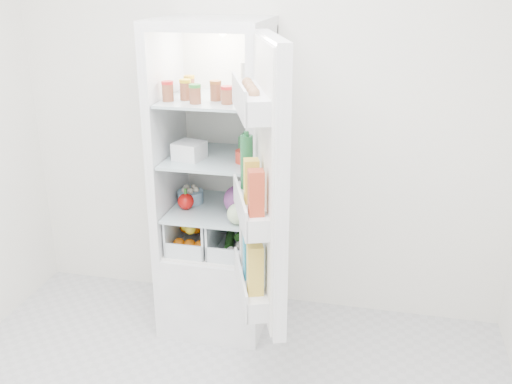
% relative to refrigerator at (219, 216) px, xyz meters
% --- Properties ---
extents(room_walls, '(3.02, 3.02, 2.61)m').
position_rel_refrigerator_xyz_m(room_walls, '(0.20, -1.25, 0.93)').
color(room_walls, white).
rests_on(room_walls, ground).
extents(refrigerator, '(0.60, 0.60, 1.80)m').
position_rel_refrigerator_xyz_m(refrigerator, '(0.00, 0.00, 0.00)').
color(refrigerator, silver).
rests_on(refrigerator, ground).
extents(shelf_low, '(0.49, 0.53, 0.01)m').
position_rel_refrigerator_xyz_m(shelf_low, '(-0.00, -0.06, 0.07)').
color(shelf_low, '#A5BBC2').
rests_on(shelf_low, refrigerator).
extents(shelf_mid, '(0.49, 0.53, 0.02)m').
position_rel_refrigerator_xyz_m(shelf_mid, '(-0.00, -0.06, 0.38)').
color(shelf_mid, '#A5BBC2').
rests_on(shelf_mid, refrigerator).
extents(shelf_top, '(0.49, 0.53, 0.02)m').
position_rel_refrigerator_xyz_m(shelf_top, '(-0.00, -0.06, 0.71)').
color(shelf_top, '#A5BBC2').
rests_on(shelf_top, refrigerator).
extents(crisper_left, '(0.23, 0.46, 0.22)m').
position_rel_refrigerator_xyz_m(crisper_left, '(-0.12, -0.06, -0.06)').
color(crisper_left, silver).
rests_on(crisper_left, refrigerator).
extents(crisper_right, '(0.23, 0.46, 0.22)m').
position_rel_refrigerator_xyz_m(crisper_right, '(0.12, -0.06, -0.06)').
color(crisper_right, silver).
rests_on(crisper_right, refrigerator).
extents(condiment_jars, '(0.46, 0.32, 0.08)m').
position_rel_refrigerator_xyz_m(condiment_jars, '(-0.02, -0.14, 0.76)').
color(condiment_jars, '#B21919').
rests_on(condiment_jars, shelf_top).
extents(squeeze_bottle, '(0.06, 0.06, 0.19)m').
position_rel_refrigerator_xyz_m(squeeze_bottle, '(0.18, -0.04, 0.82)').
color(squeeze_bottle, silver).
rests_on(squeeze_bottle, shelf_top).
extents(tub_white, '(0.18, 0.18, 0.10)m').
position_rel_refrigerator_xyz_m(tub_white, '(-0.12, -0.14, 0.44)').
color(tub_white, white).
rests_on(tub_white, shelf_mid).
extents(tin_red, '(0.13, 0.13, 0.07)m').
position_rel_refrigerator_xyz_m(tin_red, '(0.19, -0.13, 0.43)').
color(tin_red, red).
rests_on(tin_red, shelf_mid).
extents(tub_green, '(0.12, 0.16, 0.09)m').
position_rel_refrigerator_xyz_m(tub_green, '(0.17, 0.13, 0.44)').
color(tub_green, '#459752').
rests_on(tub_green, shelf_mid).
extents(red_cabbage, '(0.17, 0.17, 0.17)m').
position_rel_refrigerator_xyz_m(red_cabbage, '(0.15, -0.12, 0.17)').
color(red_cabbage, '#62215E').
rests_on(red_cabbage, shelf_low).
extents(bell_pepper, '(0.09, 0.09, 0.09)m').
position_rel_refrigerator_xyz_m(bell_pepper, '(-0.16, -0.12, 0.13)').
color(bell_pepper, '#B70D0B').
rests_on(bell_pepper, shelf_low).
extents(mushroom_bowl, '(0.16, 0.16, 0.07)m').
position_rel_refrigerator_xyz_m(mushroom_bowl, '(-0.17, -0.01, 0.12)').
color(mushroom_bowl, '#8FB8D6').
rests_on(mushroom_bowl, shelf_low).
extents(salad_bag, '(0.12, 0.12, 0.12)m').
position_rel_refrigerator_xyz_m(salad_bag, '(0.18, -0.26, 0.14)').
color(salad_bag, '#B9D5A0').
rests_on(salad_bag, shelf_low).
extents(citrus_pile, '(0.20, 0.31, 0.16)m').
position_rel_refrigerator_xyz_m(citrus_pile, '(-0.12, -0.08, -0.08)').
color(citrus_pile, '#E65B0C').
rests_on(citrus_pile, refrigerator).
extents(veg_pile, '(0.16, 0.30, 0.10)m').
position_rel_refrigerator_xyz_m(veg_pile, '(0.13, -0.06, -0.10)').
color(veg_pile, '#1C4617').
rests_on(veg_pile, refrigerator).
extents(fridge_door, '(0.35, 0.58, 1.30)m').
position_rel_refrigerator_xyz_m(fridge_door, '(0.41, -0.62, 0.43)').
color(fridge_door, silver).
rests_on(fridge_door, refrigerator).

